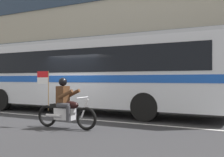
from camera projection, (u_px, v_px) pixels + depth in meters
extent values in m
plane|color=#2B2B2D|center=(74.00, 116.00, 11.47)|extent=(60.00, 60.00, 0.00)
cube|color=gray|center=(126.00, 104.00, 15.97)|extent=(28.00, 3.80, 0.15)
cube|color=silver|center=(65.00, 118.00, 10.94)|extent=(26.60, 0.14, 0.01)
cube|color=gray|center=(141.00, 19.00, 18.01)|extent=(28.00, 0.80, 10.86)
cube|color=#233347|center=(139.00, 43.00, 17.62)|extent=(25.76, 0.10, 1.40)
cube|color=silver|center=(83.00, 75.00, 12.70)|extent=(12.68, 2.67, 2.70)
cube|color=black|center=(83.00, 63.00, 12.70)|extent=(11.67, 2.70, 0.96)
cube|color=#194CB2|center=(83.00, 79.00, 12.70)|extent=(12.43, 2.69, 0.28)
cube|color=#ADB1BA|center=(83.00, 44.00, 12.70)|extent=(12.43, 2.54, 0.16)
cylinder|color=black|center=(2.00, 100.00, 13.51)|extent=(1.04, 0.30, 1.04)
cylinder|color=black|center=(145.00, 107.00, 10.01)|extent=(1.04, 0.30, 1.04)
torus|color=black|center=(86.00, 119.00, 8.28)|extent=(0.69, 0.12, 0.69)
torus|color=black|center=(47.00, 116.00, 8.90)|extent=(0.69, 0.12, 0.69)
cube|color=silver|center=(65.00, 114.00, 8.61)|extent=(0.65, 0.31, 0.36)
ellipsoid|color=black|center=(72.00, 105.00, 8.51)|extent=(0.49, 0.30, 0.24)
cube|color=black|center=(59.00, 106.00, 8.70)|extent=(0.57, 0.29, 0.12)
cylinder|color=silver|center=(85.00, 108.00, 8.31)|extent=(0.28, 0.07, 0.58)
cylinder|color=silver|center=(82.00, 98.00, 8.34)|extent=(0.07, 0.64, 0.04)
cylinder|color=silver|center=(54.00, 116.00, 8.60)|extent=(0.55, 0.12, 0.09)
cube|color=#4C2D19|center=(63.00, 95.00, 8.64)|extent=(0.30, 0.37, 0.56)
sphere|color=black|center=(63.00, 82.00, 8.64)|extent=(0.26, 0.26, 0.26)
cylinder|color=#38383D|center=(70.00, 104.00, 8.75)|extent=(0.43, 0.17, 0.15)
cylinder|color=#38383D|center=(75.00, 112.00, 8.67)|extent=(0.13, 0.13, 0.46)
cylinder|color=#38383D|center=(63.00, 105.00, 8.42)|extent=(0.43, 0.17, 0.15)
cylinder|color=#38383D|center=(68.00, 114.00, 8.34)|extent=(0.13, 0.13, 0.46)
cylinder|color=#4C2D19|center=(73.00, 94.00, 8.72)|extent=(0.52, 0.14, 0.32)
cylinder|color=#4C2D19|center=(66.00, 94.00, 8.36)|extent=(0.52, 0.14, 0.32)
cylinder|color=olive|center=(48.00, 91.00, 8.88)|extent=(0.02, 0.02, 1.25)
cube|color=red|center=(43.00, 74.00, 8.98)|extent=(0.44, 0.04, 0.20)
cube|color=white|center=(43.00, 81.00, 8.98)|extent=(0.44, 0.04, 0.20)
cylinder|color=#4C8C3F|center=(216.00, 103.00, 12.33)|extent=(0.22, 0.22, 0.58)
sphere|color=#4C8C3F|center=(216.00, 95.00, 12.33)|extent=(0.20, 0.20, 0.20)
cylinder|color=#4C8C3F|center=(215.00, 103.00, 12.20)|extent=(0.09, 0.10, 0.09)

